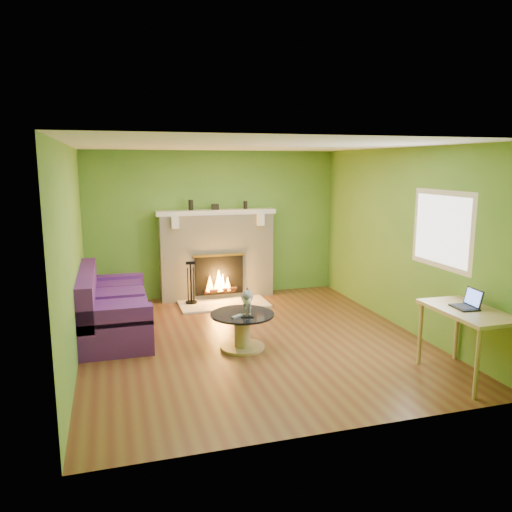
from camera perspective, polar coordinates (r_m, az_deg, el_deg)
The scene contains 22 objects.
floor at distance 6.92m, azimuth -0.37°, elevation -9.54°, with size 5.00×5.00×0.00m, color #5D2E1A.
ceiling at distance 6.51m, azimuth -0.40°, elevation 12.51°, with size 5.00×5.00×0.00m, color white.
wall_back at distance 9.00m, azimuth -4.79°, elevation 3.62°, with size 5.00×5.00×0.00m, color #4D842B.
wall_front at distance 4.29m, azimuth 8.88°, elevation -4.10°, with size 5.00×5.00×0.00m, color #4D842B.
wall_left at distance 6.36m, azimuth -20.27°, elevation 0.14°, with size 5.00×5.00×0.00m, color #4D842B.
wall_right at distance 7.52m, azimuth 16.34°, elevation 1.88°, with size 5.00×5.00×0.00m, color #4D842B.
window_frame at distance 6.75m, azimuth 20.48°, elevation 2.84°, with size 1.20×1.20×0.00m, color silver.
window_pane at distance 6.75m, azimuth 20.42°, elevation 2.84°, with size 1.06×1.06×0.00m, color white.
fireplace at distance 8.90m, azimuth -4.50°, elevation 0.11°, with size 2.10×0.46×1.58m.
hearth at distance 8.58m, azimuth -3.71°, elevation -5.47°, with size 1.50×0.75×0.03m, color beige.
mantel at distance 8.77m, azimuth -4.54°, elevation 5.03°, with size 2.10×0.28×0.08m, color white.
sofa at distance 7.36m, azimuth -16.34°, elevation -5.84°, with size 0.93×2.05×0.92m.
coffee_table at distance 6.54m, azimuth -1.58°, elevation -8.24°, with size 0.83×0.83×0.47m.
desk at distance 6.02m, azimuth 23.09°, elevation -6.51°, with size 0.62×1.07×0.80m.
cat at distance 6.50m, azimuth -1.02°, elevation -4.98°, with size 0.20×0.54×0.34m, color slate, non-canonical shape.
remote_silver at distance 6.34m, azimuth -2.18°, elevation -6.88°, with size 0.17×0.04×0.02m, color gray.
remote_black at distance 6.32m, azimuth -0.99°, elevation -6.95°, with size 0.16×0.04×0.02m, color black.
laptop at distance 5.99m, azimuth 22.78°, elevation -4.53°, with size 0.25×0.29×0.22m, color black, non-canonical shape.
fire_tools at distance 8.53m, azimuth -7.45°, elevation -3.00°, with size 0.19×0.19×0.73m, color black, non-canonical shape.
mantel_vase_left at distance 8.71m, azimuth -7.46°, elevation 5.79°, with size 0.08×0.08×0.18m, color black.
mantel_vase_right at distance 8.91m, azimuth -1.22°, elevation 5.86°, with size 0.07×0.07×0.14m, color black.
mantel_box at distance 8.79m, azimuth -4.69°, elevation 5.63°, with size 0.12×0.08×0.10m, color black.
Camera 1 is at (-1.79, -6.25, 2.37)m, focal length 35.00 mm.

